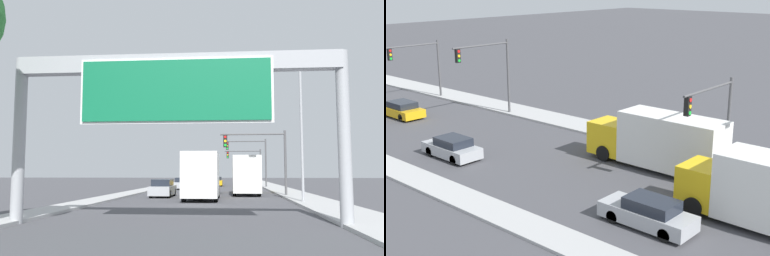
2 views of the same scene
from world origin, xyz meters
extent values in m
cube|color=#ADADAD|center=(7.75, 60.00, 0.07)|extent=(3.00, 120.00, 0.15)
cube|color=#ADADAD|center=(-7.25, 60.00, 0.07)|extent=(2.00, 120.00, 0.15)
cylinder|color=#9EA0A5|center=(-6.45, 18.00, 3.37)|extent=(0.50, 0.50, 6.75)
cylinder|color=#9EA0A5|center=(6.45, 18.00, 3.37)|extent=(0.50, 0.50, 6.75)
cube|color=#9EA0A5|center=(0.00, 18.00, 6.40)|extent=(12.90, 0.60, 0.70)
cube|color=white|center=(0.00, 17.70, 5.24)|extent=(7.60, 0.08, 2.61)
cube|color=#0F6B42|center=(0.00, 17.65, 5.24)|extent=(7.40, 0.16, 2.41)
cube|color=#A5A8AD|center=(-3.50, 36.87, 0.54)|extent=(1.72, 4.65, 0.73)
cube|color=#1E232D|center=(-3.50, 36.64, 1.18)|extent=(1.52, 2.42, 0.55)
cylinder|color=black|center=(-4.25, 38.31, 0.32)|extent=(0.22, 0.64, 0.64)
cylinder|color=black|center=(-2.75, 38.31, 0.32)|extent=(0.22, 0.64, 0.64)
cylinder|color=black|center=(-4.25, 35.43, 0.32)|extent=(0.22, 0.64, 0.64)
cylinder|color=black|center=(-2.75, 35.43, 0.32)|extent=(0.22, 0.64, 0.64)
cube|color=#A5A8AD|center=(-3.50, 52.05, 0.52)|extent=(1.82, 4.20, 0.68)
cube|color=#1E232D|center=(-3.50, 51.84, 1.12)|extent=(1.60, 2.18, 0.53)
cylinder|color=black|center=(-4.30, 53.35, 0.32)|extent=(0.22, 0.64, 0.64)
cylinder|color=black|center=(-2.70, 53.35, 0.32)|extent=(0.22, 0.64, 0.64)
cylinder|color=black|center=(-4.30, 50.75, 0.32)|extent=(0.22, 0.64, 0.64)
cylinder|color=black|center=(-2.70, 50.75, 0.32)|extent=(0.22, 0.64, 0.64)
cube|color=gold|center=(0.00, 63.93, 0.51)|extent=(1.89, 4.44, 0.66)
cube|color=#1E232D|center=(0.00, 63.71, 1.10)|extent=(1.66, 2.31, 0.51)
cylinder|color=black|center=(-0.84, 65.31, 0.32)|extent=(0.22, 0.64, 0.64)
cylinder|color=black|center=(0.84, 65.31, 0.32)|extent=(0.22, 0.64, 0.64)
cylinder|color=black|center=(-0.84, 62.55, 0.32)|extent=(0.22, 0.64, 0.64)
cylinder|color=black|center=(0.84, 62.55, 0.32)|extent=(0.22, 0.64, 0.64)
cube|color=yellow|center=(3.50, 44.37, 1.33)|extent=(2.17, 2.49, 2.05)
cube|color=silver|center=(3.50, 39.92, 1.88)|extent=(2.36, 6.42, 3.16)
cylinder|color=black|center=(2.46, 44.25, 0.50)|extent=(0.28, 1.00, 1.00)
cylinder|color=black|center=(4.54, 44.25, 0.50)|extent=(0.28, 1.00, 1.00)
cylinder|color=black|center=(2.46, 38.31, 0.50)|extent=(0.28, 1.00, 1.00)
cylinder|color=black|center=(4.54, 38.31, 0.50)|extent=(0.28, 1.00, 1.00)
cube|color=yellow|center=(0.00, 35.91, 1.33)|extent=(2.29, 2.02, 2.05)
cube|color=silver|center=(0.00, 32.31, 1.88)|extent=(2.49, 5.18, 3.16)
cylinder|color=black|center=(-1.11, 35.81, 0.50)|extent=(0.28, 1.00, 1.00)
cylinder|color=black|center=(1.11, 35.81, 0.50)|extent=(0.28, 1.00, 1.00)
cylinder|color=black|center=(-1.11, 31.01, 0.50)|extent=(0.28, 1.00, 1.00)
cylinder|color=black|center=(1.11, 31.01, 0.50)|extent=(0.28, 1.00, 1.00)
cylinder|color=#4C4C4F|center=(6.75, 38.00, 2.78)|extent=(0.20, 0.20, 5.56)
cylinder|color=#4C4C4F|center=(4.01, 38.00, 5.26)|extent=(5.49, 0.14, 0.14)
cube|color=black|center=(1.70, 38.00, 4.69)|extent=(0.35, 0.28, 1.05)
cylinder|color=red|center=(1.70, 37.84, 5.04)|extent=(0.22, 0.04, 0.22)
cylinder|color=yellow|center=(1.70, 37.84, 4.69)|extent=(0.22, 0.04, 0.22)
cylinder|color=green|center=(1.70, 37.84, 4.34)|extent=(0.22, 0.04, 0.22)
cylinder|color=#4C4C4F|center=(6.75, 58.00, 3.18)|extent=(0.20, 0.20, 6.37)
cylinder|color=#4C4C4F|center=(4.03, 58.00, 6.07)|extent=(5.45, 0.14, 0.14)
cube|color=black|center=(1.74, 58.00, 5.49)|extent=(0.35, 0.28, 1.05)
cylinder|color=red|center=(1.74, 57.84, 5.84)|extent=(0.22, 0.04, 0.22)
cylinder|color=yellow|center=(1.74, 57.84, 5.49)|extent=(0.22, 0.04, 0.22)
cylinder|color=green|center=(1.74, 57.84, 5.14)|extent=(0.22, 0.04, 0.22)
cylinder|color=#4C4C4F|center=(6.75, 68.00, 2.78)|extent=(0.20, 0.20, 5.56)
cylinder|color=#4C4C4F|center=(4.02, 68.00, 5.26)|extent=(5.46, 0.14, 0.14)
cube|color=black|center=(1.73, 68.00, 4.68)|extent=(0.35, 0.28, 1.05)
cylinder|color=red|center=(1.73, 67.84, 5.03)|extent=(0.22, 0.04, 0.22)
cylinder|color=yellow|center=(1.73, 67.84, 4.68)|extent=(0.22, 0.04, 0.22)
cylinder|color=green|center=(1.73, 67.84, 4.33)|extent=(0.22, 0.04, 0.22)
cylinder|color=#9EA0A5|center=(6.85, 30.09, 4.72)|extent=(0.18, 0.18, 9.45)
cylinder|color=#9EA0A5|center=(5.69, 30.09, 9.30)|extent=(2.32, 0.12, 0.12)
cube|color=#B2B2A8|center=(4.53, 30.09, 9.20)|extent=(0.60, 0.28, 0.20)
camera|label=1|loc=(2.11, 1.33, 2.07)|focal=40.00mm
camera|label=2|loc=(-22.82, 24.21, 11.24)|focal=50.00mm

